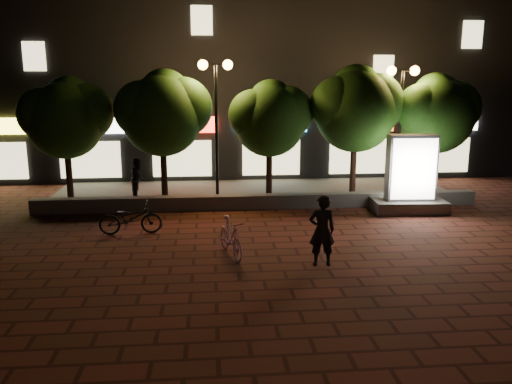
{
  "coord_description": "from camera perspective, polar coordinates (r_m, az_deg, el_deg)",
  "views": [
    {
      "loc": [
        -1.73,
        -13.98,
        4.61
      ],
      "look_at": [
        -0.35,
        1.5,
        1.16
      ],
      "focal_mm": 36.12,
      "sensor_mm": 36.0,
      "label": 1
    }
  ],
  "objects": [
    {
      "name": "scooter_parked",
      "position": [
        15.95,
        -13.74,
        -2.84
      ],
      "size": [
        1.9,
        0.77,
        0.98
      ],
      "primitive_type": "imported",
      "rotation": [
        0.0,
        0.0,
        1.64
      ],
      "color": "black",
      "rests_on": "ground"
    },
    {
      "name": "tree_right",
      "position": [
        20.26,
        11.08,
        9.32
      ],
      "size": [
        3.72,
        3.1,
        5.07
      ],
      "color": "black",
      "rests_on": "sidewalk"
    },
    {
      "name": "rider",
      "position": [
        12.92,
        7.31,
        -4.25
      ],
      "size": [
        0.66,
        0.44,
        1.82
      ],
      "primitive_type": "imported",
      "rotation": [
        0.0,
        0.0,
        3.15
      ],
      "color": "black",
      "rests_on": "ground"
    },
    {
      "name": "tree_mid",
      "position": [
        19.63,
        1.62,
        8.43
      ],
      "size": [
        3.24,
        2.7,
        4.5
      ],
      "color": "black",
      "rests_on": "sidewalk"
    },
    {
      "name": "retaining_wall",
      "position": [
        18.58,
        0.4,
        -1.07
      ],
      "size": [
        16.0,
        0.45,
        0.5
      ],
      "primitive_type": "cube",
      "color": "slate",
      "rests_on": "ground"
    },
    {
      "name": "street_lamp_left",
      "position": [
        19.19,
        -4.47,
        10.73
      ],
      "size": [
        1.26,
        0.36,
        5.18
      ],
      "color": "black",
      "rests_on": "sidewalk"
    },
    {
      "name": "building_block",
      "position": [
        27.03,
        -1.46,
        13.32
      ],
      "size": [
        28.0,
        8.12,
        11.3
      ],
      "color": "black",
      "rests_on": "ground"
    },
    {
      "name": "tree_far_left",
      "position": [
        20.17,
        -20.27,
        8.0
      ],
      "size": [
        3.36,
        2.8,
        4.63
      ],
      "color": "black",
      "rests_on": "sidewalk"
    },
    {
      "name": "scooter_pink",
      "position": [
        13.59,
        -2.82,
        -5.03
      ],
      "size": [
        0.95,
        1.8,
        1.04
      ],
      "primitive_type": "imported",
      "rotation": [
        0.0,
        0.0,
        0.28
      ],
      "color": "pink",
      "rests_on": "ground"
    },
    {
      "name": "sidewalk",
      "position": [
        21.05,
        -0.25,
        -0.03
      ],
      "size": [
        16.0,
        5.0,
        0.08
      ],
      "primitive_type": "cube",
      "color": "slate",
      "rests_on": "ground"
    },
    {
      "name": "ground",
      "position": [
        14.82,
        1.88,
        -5.62
      ],
      "size": [
        80.0,
        80.0,
        0.0
      ],
      "primitive_type": "plane",
      "color": "#59241C",
      "rests_on": "ground"
    },
    {
      "name": "pedestrian",
      "position": [
        20.22,
        -12.89,
        1.51
      ],
      "size": [
        0.64,
        0.79,
        1.56
      ],
      "primitive_type": "imported",
      "rotation": [
        0.0,
        0.0,
        1.51
      ],
      "color": "black",
      "rests_on": "sidewalk"
    },
    {
      "name": "ad_kiosk",
      "position": [
        18.73,
        16.73,
        1.17
      ],
      "size": [
        2.58,
        1.39,
        2.72
      ],
      "color": "slate",
      "rests_on": "ground"
    },
    {
      "name": "street_lamp_right",
      "position": [
        20.51,
        15.81,
        10.04
      ],
      "size": [
        1.26,
        0.36,
        4.98
      ],
      "color": "black",
      "rests_on": "sidewalk"
    },
    {
      "name": "tree_far_right",
      "position": [
        21.37,
        19.41,
        8.48
      ],
      "size": [
        3.48,
        2.9,
        4.76
      ],
      "color": "black",
      "rests_on": "sidewalk"
    },
    {
      "name": "tree_left",
      "position": [
        19.55,
        -10.23,
        8.89
      ],
      "size": [
        3.6,
        3.0,
        4.89
      ],
      "color": "black",
      "rests_on": "sidewalk"
    }
  ]
}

